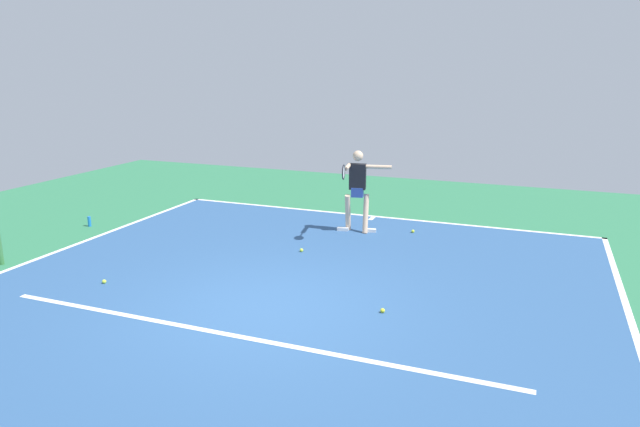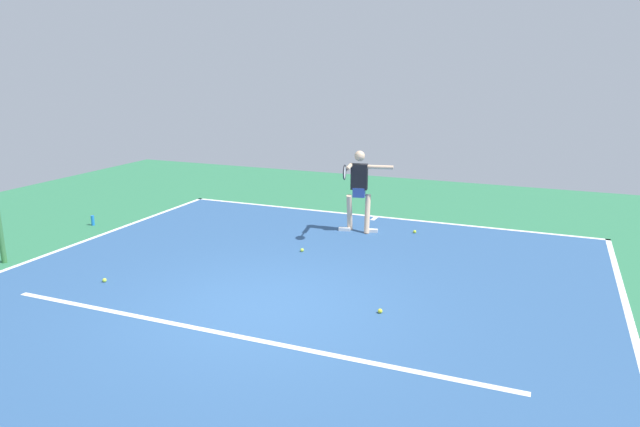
# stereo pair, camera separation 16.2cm
# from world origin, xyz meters

# --- Properties ---
(ground_plane) EXTENTS (21.00, 21.00, 0.00)m
(ground_plane) POSITION_xyz_m (0.00, 0.00, 0.00)
(ground_plane) COLOR #2D754C
(court_surface) EXTENTS (9.79, 11.31, 0.00)m
(court_surface) POSITION_xyz_m (0.00, 0.00, 0.00)
(court_surface) COLOR #2D5484
(court_surface) RESTS_ON ground_plane
(court_line_baseline_near) EXTENTS (9.79, 0.10, 0.01)m
(court_line_baseline_near) POSITION_xyz_m (0.00, -5.60, 0.00)
(court_line_baseline_near) COLOR white
(court_line_baseline_near) RESTS_ON ground_plane
(court_line_sideline_right) EXTENTS (0.10, 11.31, 0.01)m
(court_line_sideline_right) POSITION_xyz_m (4.85, 0.00, 0.00)
(court_line_sideline_right) COLOR white
(court_line_sideline_right) RESTS_ON ground_plane
(court_line_service) EXTENTS (7.35, 0.10, 0.01)m
(court_line_service) POSITION_xyz_m (0.00, 0.93, 0.00)
(court_line_service) COLOR white
(court_line_service) RESTS_ON ground_plane
(court_line_centre_mark) EXTENTS (0.10, 0.30, 0.01)m
(court_line_centre_mark) POSITION_xyz_m (0.00, -5.40, 0.00)
(court_line_centre_mark) COLOR white
(court_line_centre_mark) RESTS_ON ground_plane
(net_post) EXTENTS (0.09, 0.09, 1.07)m
(net_post) POSITION_xyz_m (5.20, 0.00, 0.54)
(net_post) COLOR #38753D
(net_post) RESTS_ON ground_plane
(tennis_player) EXTENTS (1.11, 1.25, 1.73)m
(tennis_player) POSITION_xyz_m (-0.01, -4.23, 0.99)
(tennis_player) COLOR beige
(tennis_player) RESTS_ON ground_plane
(tennis_ball_by_baseline) EXTENTS (0.07, 0.07, 0.07)m
(tennis_ball_by_baseline) POSITION_xyz_m (2.86, 0.08, 0.03)
(tennis_ball_by_baseline) COLOR #C6E53D
(tennis_ball_by_baseline) RESTS_ON ground_plane
(tennis_ball_by_sideline) EXTENTS (0.07, 0.07, 0.07)m
(tennis_ball_by_sideline) POSITION_xyz_m (0.55, -2.57, 0.03)
(tennis_ball_by_sideline) COLOR #C6E53D
(tennis_ball_by_sideline) RESTS_ON ground_plane
(tennis_ball_near_player) EXTENTS (0.07, 0.07, 0.07)m
(tennis_ball_near_player) POSITION_xyz_m (-1.60, -0.46, 0.03)
(tennis_ball_near_player) COLOR yellow
(tennis_ball_near_player) RESTS_ON ground_plane
(tennis_ball_near_service_line) EXTENTS (0.07, 0.07, 0.07)m
(tennis_ball_near_service_line) POSITION_xyz_m (-1.13, -4.59, 0.03)
(tennis_ball_near_service_line) COLOR #CCE033
(tennis_ball_near_service_line) RESTS_ON ground_plane
(water_bottle) EXTENTS (0.07, 0.07, 0.22)m
(water_bottle) POSITION_xyz_m (5.55, -2.52, 0.11)
(water_bottle) COLOR blue
(water_bottle) RESTS_ON ground_plane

